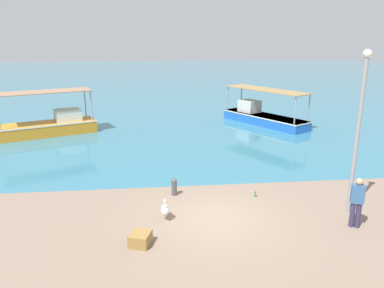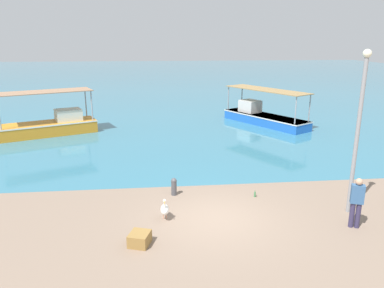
{
  "view_description": "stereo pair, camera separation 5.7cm",
  "coord_description": "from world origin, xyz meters",
  "px_view_note": "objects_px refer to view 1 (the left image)",
  "views": [
    {
      "loc": [
        -2.08,
        -11.44,
        5.93
      ],
      "look_at": [
        -0.37,
        4.57,
        1.37
      ],
      "focal_mm": 35.0,
      "sensor_mm": 36.0,
      "label": 1
    },
    {
      "loc": [
        -2.02,
        -11.45,
        5.93
      ],
      "look_at": [
        -0.37,
        4.57,
        1.37
      ],
      "focal_mm": 35.0,
      "sensor_mm": 36.0,
      "label": 2
    }
  ],
  "objects_px": {
    "fishing_boat_near_right": "(262,116)",
    "fishing_boat_outer": "(50,125)",
    "pelican": "(165,209)",
    "mooring_bollard": "(174,186)",
    "fisherman_standing": "(357,201)",
    "cargo_crate": "(140,239)",
    "lamp_post": "(359,125)",
    "glass_bottle": "(255,194)"
  },
  "relations": [
    {
      "from": "fishing_boat_near_right",
      "to": "cargo_crate",
      "type": "xyz_separation_m",
      "value": [
        -8.31,
        -15.66,
        -0.39
      ]
    },
    {
      "from": "cargo_crate",
      "to": "glass_bottle",
      "type": "distance_m",
      "value": 5.3
    },
    {
      "from": "lamp_post",
      "to": "fisherman_standing",
      "type": "distance_m",
      "value": 2.53
    },
    {
      "from": "mooring_bollard",
      "to": "cargo_crate",
      "type": "relative_size",
      "value": 1.12
    },
    {
      "from": "fishing_boat_outer",
      "to": "fisherman_standing",
      "type": "xyz_separation_m",
      "value": [
        12.95,
        -13.67,
        0.27
      ]
    },
    {
      "from": "mooring_bollard",
      "to": "glass_bottle",
      "type": "relative_size",
      "value": 2.6
    },
    {
      "from": "fishing_boat_near_right",
      "to": "fishing_boat_outer",
      "type": "height_order",
      "value": "fishing_boat_outer"
    },
    {
      "from": "fishing_boat_near_right",
      "to": "fisherman_standing",
      "type": "distance_m",
      "value": 15.35
    },
    {
      "from": "glass_bottle",
      "to": "cargo_crate",
      "type": "bearing_deg",
      "value": -144.82
    },
    {
      "from": "pelican",
      "to": "cargo_crate",
      "type": "distance_m",
      "value": 1.75
    },
    {
      "from": "pelican",
      "to": "fisherman_standing",
      "type": "height_order",
      "value": "fisherman_standing"
    },
    {
      "from": "fishing_boat_outer",
      "to": "fishing_boat_near_right",
      "type": "bearing_deg",
      "value": 6.43
    },
    {
      "from": "fishing_boat_near_right",
      "to": "fisherman_standing",
      "type": "bearing_deg",
      "value": -95.28
    },
    {
      "from": "pelican",
      "to": "mooring_bollard",
      "type": "distance_m",
      "value": 2.06
    },
    {
      "from": "fishing_boat_outer",
      "to": "mooring_bollard",
      "type": "xyz_separation_m",
      "value": [
        7.28,
        -10.47,
        -0.26
      ]
    },
    {
      "from": "mooring_bollard",
      "to": "fisherman_standing",
      "type": "distance_m",
      "value": 6.53
    },
    {
      "from": "pelican",
      "to": "fisherman_standing",
      "type": "xyz_separation_m",
      "value": [
        6.1,
        -1.18,
        0.53
      ]
    },
    {
      "from": "fisherman_standing",
      "to": "lamp_post",
      "type": "bearing_deg",
      "value": 70.63
    },
    {
      "from": "fisherman_standing",
      "to": "fishing_boat_outer",
      "type": "bearing_deg",
      "value": 133.47
    },
    {
      "from": "fishing_boat_near_right",
      "to": "pelican",
      "type": "bearing_deg",
      "value": -118.04
    },
    {
      "from": "lamp_post",
      "to": "glass_bottle",
      "type": "xyz_separation_m",
      "value": [
        -2.95,
        1.59,
        -3.05
      ]
    },
    {
      "from": "lamp_post",
      "to": "fisherman_standing",
      "type": "height_order",
      "value": "lamp_post"
    },
    {
      "from": "pelican",
      "to": "lamp_post",
      "type": "xyz_separation_m",
      "value": [
        6.49,
        -0.09,
        2.78
      ]
    },
    {
      "from": "glass_bottle",
      "to": "fishing_boat_near_right",
      "type": "bearing_deg",
      "value": 72.48
    },
    {
      "from": "glass_bottle",
      "to": "pelican",
      "type": "bearing_deg",
      "value": -156.97
    },
    {
      "from": "pelican",
      "to": "fishing_boat_near_right",
      "type": "bearing_deg",
      "value": 61.96
    },
    {
      "from": "fisherman_standing",
      "to": "glass_bottle",
      "type": "distance_m",
      "value": 3.8
    },
    {
      "from": "fishing_boat_outer",
      "to": "pelican",
      "type": "distance_m",
      "value": 14.24
    },
    {
      "from": "fishing_boat_near_right",
      "to": "fishing_boat_outer",
      "type": "bearing_deg",
      "value": -173.57
    },
    {
      "from": "fishing_boat_outer",
      "to": "lamp_post",
      "type": "xyz_separation_m",
      "value": [
        13.34,
        -12.57,
        2.52
      ]
    },
    {
      "from": "fishing_boat_outer",
      "to": "pelican",
      "type": "xyz_separation_m",
      "value": [
        6.85,
        -12.48,
        -0.27
      ]
    },
    {
      "from": "fishing_boat_outer",
      "to": "mooring_bollard",
      "type": "bearing_deg",
      "value": -55.19
    },
    {
      "from": "mooring_bollard",
      "to": "cargo_crate",
      "type": "height_order",
      "value": "mooring_bollard"
    },
    {
      "from": "fishing_boat_outer",
      "to": "cargo_crate",
      "type": "height_order",
      "value": "fishing_boat_outer"
    },
    {
      "from": "fishing_boat_near_right",
      "to": "mooring_bollard",
      "type": "xyz_separation_m",
      "value": [
        -7.09,
        -12.09,
        -0.21
      ]
    },
    {
      "from": "mooring_bollard",
      "to": "cargo_crate",
      "type": "bearing_deg",
      "value": -108.97
    },
    {
      "from": "fishing_boat_near_right",
      "to": "cargo_crate",
      "type": "distance_m",
      "value": 17.73
    },
    {
      "from": "fishing_boat_near_right",
      "to": "fishing_boat_outer",
      "type": "xyz_separation_m",
      "value": [
        -14.37,
        -1.62,
        0.06
      ]
    },
    {
      "from": "cargo_crate",
      "to": "mooring_bollard",
      "type": "bearing_deg",
      "value": 71.03
    },
    {
      "from": "pelican",
      "to": "cargo_crate",
      "type": "xyz_separation_m",
      "value": [
        -0.8,
        -1.55,
        -0.19
      ]
    },
    {
      "from": "fishing_boat_near_right",
      "to": "fishing_boat_outer",
      "type": "distance_m",
      "value": 14.46
    },
    {
      "from": "pelican",
      "to": "glass_bottle",
      "type": "bearing_deg",
      "value": 23.03
    }
  ]
}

